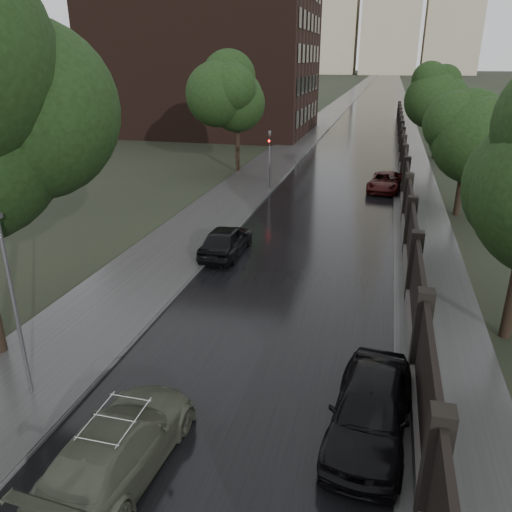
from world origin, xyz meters
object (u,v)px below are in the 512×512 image
object	(u,v)px
hatchback_left	(226,240)
car_right_far	(385,182)
car_right_near	(370,409)
tree_right_c	(441,101)
volga_sedan	(118,446)
lamp_post	(15,307)
tree_right_b	(469,127)
tree_left_far	(237,104)
traffic_light	(269,155)

from	to	relation	value
hatchback_left	car_right_far	xyz separation A→B (m)	(6.89, 14.09, -0.08)
car_right_near	tree_right_c	bearing A→B (deg)	88.82
car_right_far	volga_sedan	bearing A→B (deg)	-93.91
lamp_post	car_right_near	distance (m)	9.03
tree_right_b	volga_sedan	world-z (taller)	tree_right_b
tree_right_c	car_right_far	size ratio (longest dim) A/B	1.58
tree_left_far	lamp_post	size ratio (longest dim) A/B	1.45
hatchback_left	car_right_near	size ratio (longest dim) A/B	0.92
car_right_near	tree_right_b	bearing A→B (deg)	83.31
hatchback_left	car_right_far	distance (m)	15.69
car_right_far	lamp_post	bearing A→B (deg)	-102.22
tree_right_c	traffic_light	xyz separation A→B (m)	(-11.80, -15.01, -2.55)
lamp_post	volga_sedan	distance (m)	4.48
tree_left_far	lamp_post	xyz separation A→B (m)	(2.60, -28.50, -2.57)
traffic_light	hatchback_left	size ratio (longest dim) A/B	0.98
tree_right_c	car_right_near	size ratio (longest dim) A/B	1.57
tree_left_far	lamp_post	world-z (taller)	tree_left_far
tree_right_b	tree_right_c	distance (m)	18.00
car_right_near	volga_sedan	bearing A→B (deg)	-149.48
tree_right_c	volga_sedan	xyz separation A→B (m)	(-9.30, -40.27, -4.27)
lamp_post	traffic_light	world-z (taller)	lamp_post
tree_left_far	traffic_light	world-z (taller)	tree_left_far
volga_sedan	hatchback_left	bearing A→B (deg)	-79.12
car_right_near	car_right_far	world-z (taller)	car_right_near
car_right_near	car_right_far	size ratio (longest dim) A/B	1.01
lamp_post	car_right_near	size ratio (longest dim) A/B	1.14
car_right_near	car_right_far	bearing A→B (deg)	95.01
tree_right_c	traffic_light	distance (m)	19.26
tree_right_b	car_right_far	size ratio (longest dim) A/B	1.58
tree_left_far	lamp_post	distance (m)	28.73
volga_sedan	lamp_post	bearing A→B (deg)	-22.73
volga_sedan	hatchback_left	size ratio (longest dim) A/B	1.15
tree_left_far	tree_right_c	xyz separation A→B (m)	(15.50, 10.00, -0.29)
car_right_near	car_right_far	distance (m)	24.58
tree_right_b	car_right_near	xyz separation A→B (m)	(-4.10, -19.79, -4.19)
tree_right_b	lamp_post	xyz separation A→B (m)	(-12.90, -20.50, -2.28)
tree_right_b	lamp_post	distance (m)	24.33
tree_right_b	tree_right_c	world-z (taller)	same
traffic_light	hatchback_left	bearing A→B (deg)	-86.23
tree_right_b	hatchback_left	distance (m)	15.02
tree_right_b	traffic_light	world-z (taller)	tree_right_b
tree_right_c	tree_left_far	bearing A→B (deg)	-147.17
tree_right_c	car_right_far	distance (m)	14.50
traffic_light	car_right_far	xyz separation A→B (m)	(7.70, 1.79, -1.78)
tree_right_b	hatchback_left	xyz separation A→B (m)	(-10.99, -9.31, -4.25)
tree_left_far	traffic_light	distance (m)	6.84
car_right_near	car_right_far	xyz separation A→B (m)	(0.00, 24.58, -0.15)
volga_sedan	hatchback_left	distance (m)	13.07
tree_left_far	traffic_light	bearing A→B (deg)	-53.53
tree_right_c	lamp_post	distance (m)	40.67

